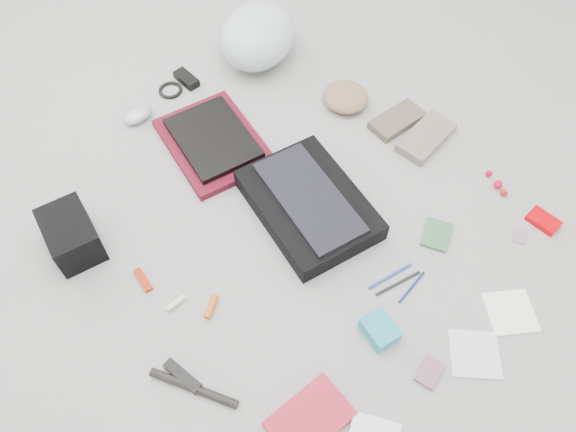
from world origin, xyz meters
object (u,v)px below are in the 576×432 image
Objects in this scene: laptop at (213,138)px; accordion_wallet at (380,330)px; camera_bag at (71,235)px; messenger_bag at (309,205)px; bike_helmet at (258,36)px; book_red at (310,419)px.

accordion_wallet is at bearing 5.36° from laptop.
laptop is at bearing -175.09° from accordion_wallet.
laptop is 0.58m from camera_bag.
laptop is 3.26× the size of accordion_wallet.
messenger_bag is at bearing 172.87° from accordion_wallet.
messenger_bag is 0.78m from bike_helmet.
camera_bag is 0.90m from book_red.
camera_bag reaches higher than accordion_wallet.
camera_bag is 0.94× the size of book_red.
book_red is 0.32m from accordion_wallet.
laptop is at bearing -161.52° from messenger_bag.
camera_bag is 1.98× the size of accordion_wallet.
messenger_bag is at bearing 69.14° from camera_bag.
book_red is at bearing -31.70° from messenger_bag.
messenger_bag is 2.22× the size of camera_bag.
bike_helmet is at bearing 117.09° from camera_bag.
messenger_bag is at bearing 18.26° from laptop.
laptop reaches higher than book_red.
camera_bag is (-0.06, -0.58, 0.03)m from laptop.
laptop is at bearing 159.41° from book_red.
messenger_bag is at bearing 139.88° from book_red.
bike_helmet reaches higher than messenger_bag.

